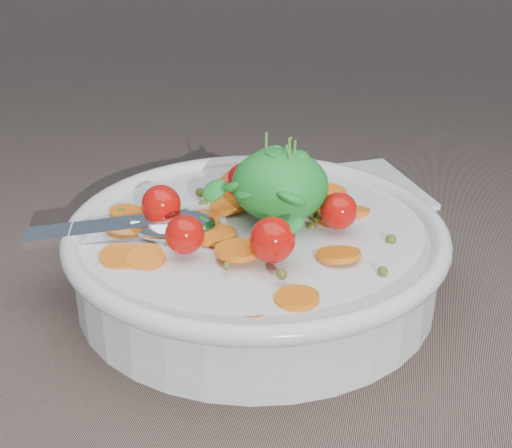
# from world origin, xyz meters

# --- Properties ---
(ground) EXTENTS (6.00, 6.00, 0.00)m
(ground) POSITION_xyz_m (0.00, 0.00, 0.00)
(ground) COLOR #766054
(ground) RESTS_ON ground
(bowl) EXTENTS (0.31, 0.28, 0.12)m
(bowl) POSITION_xyz_m (-0.01, -0.01, 0.03)
(bowl) COLOR silver
(bowl) RESTS_ON ground
(napkin) EXTENTS (0.19, 0.18, 0.01)m
(napkin) POSITION_xyz_m (0.03, 0.19, 0.00)
(napkin) COLOR white
(napkin) RESTS_ON ground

